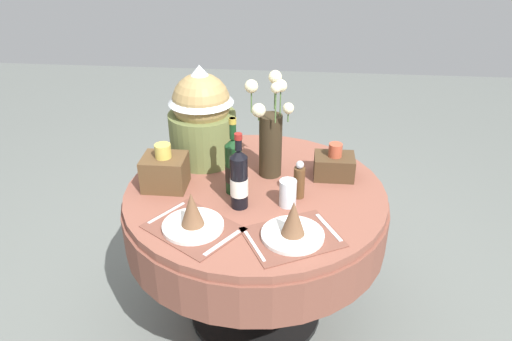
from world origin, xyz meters
TOP-DOWN VIEW (x-y plane):
  - ground at (0.00, 0.00)m, footprint 8.00×8.00m
  - dining_table at (0.00, 0.00)m, footprint 1.17×1.17m
  - place_setting_left at (-0.21, -0.31)m, footprint 0.43×0.41m
  - place_setting_right at (0.17, -0.33)m, footprint 0.42×0.39m
  - flower_vase at (0.05, 0.15)m, footprint 0.22×0.21m
  - wine_bottle_left at (-0.09, -0.02)m, footprint 0.07×0.07m
  - wine_bottle_right at (-0.05, -0.14)m, footprint 0.07×0.07m
  - tumbler_near_right at (0.15, -0.11)m, footprint 0.07×0.07m
  - pepper_mill at (0.19, -0.04)m, footprint 0.05×0.05m
  - gift_tub_back_left at (-0.28, 0.27)m, footprint 0.32×0.32m
  - woven_basket_side_left at (-0.40, -0.01)m, footprint 0.19×0.16m
  - woven_basket_side_right at (0.35, 0.15)m, footprint 0.18×0.14m

SIDE VIEW (x-z plane):
  - ground at x=0.00m, z-range 0.00..0.00m
  - dining_table at x=0.00m, z-range 0.21..0.94m
  - place_setting_left at x=-0.21m, z-range 0.69..0.85m
  - place_setting_right at x=0.17m, z-range 0.69..0.85m
  - tumbler_near_right at x=0.15m, z-range 0.72..0.84m
  - woven_basket_side_right at x=0.35m, z-range 0.70..0.87m
  - pepper_mill at x=0.19m, z-range 0.72..0.89m
  - woven_basket_side_left at x=-0.40m, z-range 0.70..0.91m
  - wine_bottle_left at x=-0.09m, z-range 0.68..1.03m
  - wine_bottle_right at x=-0.05m, z-range 0.69..1.02m
  - flower_vase at x=0.05m, z-range 0.70..1.17m
  - gift_tub_back_left at x=-0.28m, z-range 0.74..1.21m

